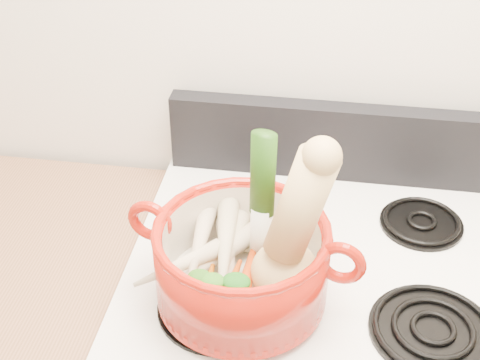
# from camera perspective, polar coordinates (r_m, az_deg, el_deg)

# --- Properties ---
(wall_back) EXTENTS (3.50, 0.02, 2.60)m
(wall_back) POSITION_cam_1_polar(r_m,az_deg,el_deg) (1.45, 9.21, 12.99)
(wall_back) COLOR white
(wall_back) RESTS_ON floor
(cooktop) EXTENTS (0.78, 0.67, 0.03)m
(cooktop) POSITION_cam_1_polar(r_m,az_deg,el_deg) (1.35, 7.44, -7.27)
(cooktop) COLOR white
(cooktop) RESTS_ON stove_body
(control_backsplash) EXTENTS (0.76, 0.05, 0.18)m
(control_backsplash) POSITION_cam_1_polar(r_m,az_deg,el_deg) (1.53, 8.26, 3.26)
(control_backsplash) COLOR black
(control_backsplash) RESTS_ON cooktop
(burner_front_left) EXTENTS (0.22, 0.22, 0.02)m
(burner_front_left) POSITION_cam_1_polar(r_m,az_deg,el_deg) (1.23, -1.82, -10.60)
(burner_front_left) COLOR black
(burner_front_left) RESTS_ON cooktop
(burner_front_right) EXTENTS (0.22, 0.22, 0.02)m
(burner_front_right) POSITION_cam_1_polar(r_m,az_deg,el_deg) (1.24, 16.15, -12.13)
(burner_front_right) COLOR black
(burner_front_right) RESTS_ON cooktop
(burner_back_left) EXTENTS (0.17, 0.17, 0.02)m
(burner_back_left) POSITION_cam_1_polar(r_m,az_deg,el_deg) (1.45, 0.28, -2.14)
(burner_back_left) COLOR black
(burner_back_left) RESTS_ON cooktop
(burner_back_right) EXTENTS (0.17, 0.17, 0.02)m
(burner_back_right) POSITION_cam_1_polar(r_m,az_deg,el_deg) (1.46, 15.24, -3.45)
(burner_back_right) COLOR black
(burner_back_right) RESTS_ON cooktop
(dutch_oven) EXTENTS (0.35, 0.35, 0.15)m
(dutch_oven) POSITION_cam_1_polar(r_m,az_deg,el_deg) (1.19, 0.15, -7.11)
(dutch_oven) COLOR #A5160A
(dutch_oven) RESTS_ON burner_front_left
(pot_handle_left) EXTENTS (0.09, 0.03, 0.09)m
(pot_handle_left) POSITION_cam_1_polar(r_m,az_deg,el_deg) (1.21, -7.69, -3.46)
(pot_handle_left) COLOR #A5160A
(pot_handle_left) RESTS_ON dutch_oven
(pot_handle_right) EXTENTS (0.09, 0.03, 0.09)m
(pot_handle_right) POSITION_cam_1_polar(r_m,az_deg,el_deg) (1.12, 8.62, -7.00)
(pot_handle_right) COLOR #A5160A
(pot_handle_right) RESTS_ON dutch_oven
(squash) EXTENTS (0.23, 0.19, 0.32)m
(squash) POSITION_cam_1_polar(r_m,az_deg,el_deg) (1.10, 4.30, -4.12)
(squash) COLOR tan
(squash) RESTS_ON dutch_oven
(leek) EXTENTS (0.06, 0.06, 0.29)m
(leek) POSITION_cam_1_polar(r_m,az_deg,el_deg) (1.16, 1.90, -1.85)
(leek) COLOR silver
(leek) RESTS_ON dutch_oven
(ginger) EXTENTS (0.09, 0.08, 0.04)m
(ginger) POSITION_cam_1_polar(r_m,az_deg,el_deg) (1.27, 1.43, -5.21)
(ginger) COLOR tan
(ginger) RESTS_ON dutch_oven
(parsnip_0) EXTENTS (0.11, 0.25, 0.07)m
(parsnip_0) POSITION_cam_1_polar(r_m,az_deg,el_deg) (1.24, -1.09, -5.79)
(parsnip_0) COLOR beige
(parsnip_0) RESTS_ON dutch_oven
(parsnip_1) EXTENTS (0.18, 0.19, 0.06)m
(parsnip_1) POSITION_cam_1_polar(r_m,az_deg,el_deg) (1.22, -2.30, -6.68)
(parsnip_1) COLOR beige
(parsnip_1) RESTS_ON dutch_oven
(parsnip_2) EXTENTS (0.06, 0.19, 0.06)m
(parsnip_2) POSITION_cam_1_polar(r_m,az_deg,el_deg) (1.22, -0.96, -6.06)
(parsnip_2) COLOR beige
(parsnip_2) RESTS_ON dutch_oven
(parsnip_3) EXTENTS (0.16, 0.13, 0.05)m
(parsnip_3) POSITION_cam_1_polar(r_m,az_deg,el_deg) (1.20, -5.34, -7.19)
(parsnip_3) COLOR beige
(parsnip_3) RESTS_ON dutch_oven
(parsnip_4) EXTENTS (0.05, 0.23, 0.06)m
(parsnip_4) POSITION_cam_1_polar(r_m,az_deg,el_deg) (1.23, -3.37, -4.88)
(parsnip_4) COLOR beige
(parsnip_4) RESTS_ON dutch_oven
(parsnip_5) EXTENTS (0.07, 0.24, 0.07)m
(parsnip_5) POSITION_cam_1_polar(r_m,az_deg,el_deg) (1.21, -1.26, -5.45)
(parsnip_5) COLOR beige
(parsnip_5) RESTS_ON dutch_oven
(carrot_0) EXTENTS (0.05, 0.16, 0.05)m
(carrot_0) POSITION_cam_1_polar(r_m,az_deg,el_deg) (1.17, -1.10, -9.69)
(carrot_0) COLOR #DA520A
(carrot_0) RESTS_ON dutch_oven
(carrot_1) EXTENTS (0.03, 0.14, 0.04)m
(carrot_1) POSITION_cam_1_polar(r_m,az_deg,el_deg) (1.17, -2.90, -9.71)
(carrot_1) COLOR orange
(carrot_1) RESTS_ON dutch_oven
(carrot_2) EXTENTS (0.04, 0.19, 0.05)m
(carrot_2) POSITION_cam_1_polar(r_m,az_deg,el_deg) (1.17, 0.57, -8.54)
(carrot_2) COLOR #C23C09
(carrot_2) RESTS_ON dutch_oven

